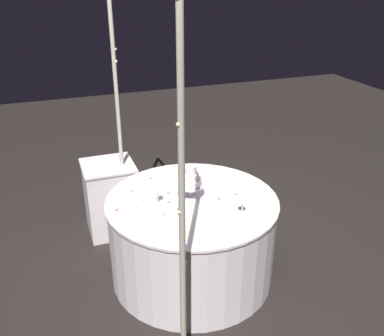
% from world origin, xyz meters
% --- Properties ---
extents(ground_plane, '(12.00, 12.00, 0.00)m').
position_xyz_m(ground_plane, '(0.00, 0.00, 0.00)').
color(ground_plane, black).
extents(decorative_arch, '(1.80, 0.06, 2.35)m').
position_xyz_m(decorative_arch, '(-0.00, 0.38, 1.49)').
color(decorative_arch, '#B7B29E').
rests_on(decorative_arch, ground).
extents(main_table, '(1.37, 1.37, 0.73)m').
position_xyz_m(main_table, '(0.00, 0.00, 0.36)').
color(main_table, white).
rests_on(main_table, ground).
extents(side_table, '(0.48, 0.48, 0.71)m').
position_xyz_m(side_table, '(0.92, 0.51, 0.36)').
color(side_table, white).
rests_on(side_table, ground).
extents(tiered_cake, '(0.22, 0.22, 0.27)m').
position_xyz_m(tiered_cake, '(0.04, 0.00, 0.88)').
color(tiered_cake, silver).
rests_on(tiered_cake, main_table).
extents(wine_glass_0, '(0.06, 0.06, 0.17)m').
position_xyz_m(wine_glass_0, '(-0.33, -0.27, 0.85)').
color(wine_glass_0, silver).
rests_on(wine_glass_0, main_table).
extents(wine_glass_1, '(0.06, 0.06, 0.17)m').
position_xyz_m(wine_glass_1, '(-0.18, 0.17, 0.85)').
color(wine_glass_1, silver).
rests_on(wine_glass_1, main_table).
extents(wine_glass_2, '(0.06, 0.06, 0.18)m').
position_xyz_m(wine_glass_2, '(0.03, 0.27, 0.86)').
color(wine_glass_2, silver).
rests_on(wine_glass_2, main_table).
extents(rose_petal_0, '(0.04, 0.04, 0.00)m').
position_xyz_m(rose_petal_0, '(0.30, 0.41, 0.73)').
color(rose_petal_0, '#EA6B84').
rests_on(rose_petal_0, main_table).
extents(rose_petal_1, '(0.04, 0.03, 0.00)m').
position_xyz_m(rose_petal_1, '(-0.25, -0.30, 0.73)').
color(rose_petal_1, '#EA6B84').
rests_on(rose_petal_1, main_table).
extents(rose_petal_2, '(0.03, 0.04, 0.00)m').
position_xyz_m(rose_petal_2, '(-0.15, 0.27, 0.73)').
color(rose_petal_2, '#EA6B84').
rests_on(rose_petal_2, main_table).
extents(rose_petal_3, '(0.03, 0.03, 0.00)m').
position_xyz_m(rose_petal_3, '(0.16, 0.15, 0.73)').
color(rose_petal_3, '#EA6B84').
rests_on(rose_petal_3, main_table).
extents(rose_petal_4, '(0.03, 0.03, 0.00)m').
position_xyz_m(rose_petal_4, '(0.04, 0.44, 0.73)').
color(rose_petal_4, '#EA6B84').
rests_on(rose_petal_4, main_table).
extents(rose_petal_5, '(0.04, 0.03, 0.00)m').
position_xyz_m(rose_petal_5, '(0.47, 0.21, 0.73)').
color(rose_petal_5, '#EA6B84').
rests_on(rose_petal_5, main_table).
extents(rose_petal_6, '(0.04, 0.03, 0.00)m').
position_xyz_m(rose_petal_6, '(0.04, 0.59, 0.73)').
color(rose_petal_6, '#EA6B84').
rests_on(rose_petal_6, main_table).
extents(rose_petal_7, '(0.03, 0.04, 0.00)m').
position_xyz_m(rose_petal_7, '(0.02, 0.19, 0.73)').
color(rose_petal_7, '#EA6B84').
rests_on(rose_petal_7, main_table).
extents(rose_petal_8, '(0.04, 0.04, 0.00)m').
position_xyz_m(rose_petal_8, '(-0.05, -0.36, 0.73)').
color(rose_petal_8, '#EA6B84').
rests_on(rose_petal_8, main_table).
extents(rose_petal_9, '(0.05, 0.04, 0.00)m').
position_xyz_m(rose_petal_9, '(-0.07, -0.20, 0.73)').
color(rose_petal_9, '#EA6B84').
rests_on(rose_petal_9, main_table).
extents(rose_petal_10, '(0.04, 0.04, 0.00)m').
position_xyz_m(rose_petal_10, '(0.29, 0.02, 0.73)').
color(rose_petal_10, '#EA6B84').
rests_on(rose_petal_10, main_table).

